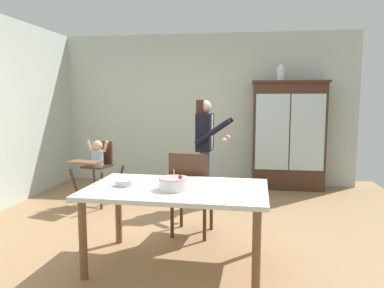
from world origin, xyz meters
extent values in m
plane|color=#93704C|center=(0.00, 0.00, 0.00)|extent=(6.24, 6.24, 0.00)
cube|color=beige|center=(0.00, 2.63, 1.35)|extent=(5.32, 0.06, 2.70)
cube|color=#422819|center=(1.46, 2.37, 0.90)|extent=(1.20, 0.42, 1.81)
cube|color=#422819|center=(1.46, 2.37, 1.83)|extent=(1.26, 0.48, 0.04)
cube|color=silver|center=(1.18, 2.15, 0.99)|extent=(0.55, 0.01, 1.26)
cube|color=silver|center=(1.75, 2.15, 0.99)|extent=(0.55, 0.01, 1.26)
cube|color=#422819|center=(1.46, 2.37, 0.99)|extent=(1.12, 0.36, 0.02)
cylinder|color=white|center=(1.31, 2.37, 1.96)|extent=(0.13, 0.13, 0.22)
cylinder|color=white|center=(1.31, 2.37, 2.09)|extent=(0.07, 0.07, 0.05)
cylinder|color=#422819|center=(-1.65, 0.76, 0.28)|extent=(0.16, 0.12, 0.56)
cylinder|color=#422819|center=(-1.22, 0.66, 0.28)|extent=(0.12, 0.16, 0.56)
cylinder|color=#422819|center=(-1.55, 1.19, 0.28)|extent=(0.12, 0.16, 0.56)
cylinder|color=#422819|center=(-1.12, 1.09, 0.28)|extent=(0.16, 0.12, 0.56)
cube|color=#422819|center=(-1.38, 0.93, 0.25)|extent=(0.42, 0.14, 0.02)
cube|color=#422819|center=(-1.38, 0.93, 0.57)|extent=(0.41, 0.41, 0.02)
cube|color=#422819|center=(-1.35, 1.08, 0.76)|extent=(0.30, 0.10, 0.34)
cube|color=brown|center=(-1.45, 0.67, 0.68)|extent=(0.48, 0.33, 0.02)
cylinder|color=#9EBCD1|center=(-1.38, 0.95, 0.70)|extent=(0.17, 0.17, 0.22)
sphere|color=tan|center=(-1.38, 0.95, 0.87)|extent=(0.15, 0.15, 0.15)
cylinder|color=tan|center=(-1.52, 0.98, 0.86)|extent=(0.10, 0.06, 0.17)
cylinder|color=tan|center=(-1.24, 0.92, 0.86)|extent=(0.10, 0.06, 0.17)
cylinder|color=#33425B|center=(0.17, 0.96, 0.41)|extent=(0.11, 0.11, 0.82)
cylinder|color=#33425B|center=(0.18, 1.13, 0.41)|extent=(0.11, 0.11, 0.82)
cube|color=black|center=(0.17, 1.04, 1.08)|extent=(0.23, 0.37, 0.52)
cube|color=white|center=(0.28, 1.03, 1.08)|extent=(0.01, 0.06, 0.49)
sphere|color=tan|center=(0.17, 1.04, 1.43)|extent=(0.19, 0.19, 0.19)
cube|color=#382319|center=(0.12, 1.05, 1.31)|extent=(0.11, 0.21, 0.44)
cylinder|color=black|center=(0.30, 0.83, 1.10)|extent=(0.49, 0.11, 0.37)
sphere|color=tan|center=(0.46, 0.82, 0.99)|extent=(0.08, 0.08, 0.08)
cylinder|color=black|center=(0.33, 1.23, 1.10)|extent=(0.49, 0.11, 0.37)
sphere|color=tan|center=(0.49, 1.22, 0.99)|extent=(0.08, 0.08, 0.08)
cube|color=silver|center=(0.12, -0.85, 0.72)|extent=(1.67, 1.05, 0.04)
cylinder|color=brown|center=(-0.62, -1.24, 0.35)|extent=(0.07, 0.07, 0.70)
cylinder|color=brown|center=(0.84, -1.28, 0.35)|extent=(0.07, 0.07, 0.70)
cylinder|color=brown|center=(-0.59, -0.42, 0.35)|extent=(0.07, 0.07, 0.70)
cylinder|color=brown|center=(0.87, -0.47, 0.35)|extent=(0.07, 0.07, 0.70)
cylinder|color=white|center=(0.12, -0.94, 0.79)|extent=(0.28, 0.28, 0.10)
cylinder|color=pink|center=(0.12, -0.94, 0.84)|extent=(0.27, 0.27, 0.01)
cylinder|color=#F2E5CC|center=(0.12, -0.94, 0.88)|extent=(0.01, 0.01, 0.06)
cone|color=yellow|center=(0.12, -0.94, 0.92)|extent=(0.02, 0.02, 0.02)
sphere|color=red|center=(0.18, -0.98, 0.87)|extent=(0.04, 0.04, 0.04)
cylinder|color=#B2BCC6|center=(-0.37, -0.85, 0.77)|extent=(0.18, 0.18, 0.05)
cylinder|color=#422819|center=(0.35, 0.13, 0.23)|extent=(0.04, 0.04, 0.45)
cylinder|color=#422819|center=(-0.01, 0.17, 0.23)|extent=(0.04, 0.04, 0.45)
cylinder|color=#422819|center=(0.32, -0.24, 0.23)|extent=(0.04, 0.04, 0.45)
cylinder|color=#422819|center=(-0.05, -0.20, 0.23)|extent=(0.04, 0.04, 0.45)
cube|color=#473D38|center=(0.15, -0.03, 0.47)|extent=(0.48, 0.48, 0.03)
cube|color=#422819|center=(0.13, -0.23, 0.72)|extent=(0.42, 0.08, 0.48)
cylinder|color=#422819|center=(0.32, -0.25, 0.72)|extent=(0.03, 0.03, 0.48)
cylinder|color=#422819|center=(-0.06, -0.21, 0.72)|extent=(0.03, 0.03, 0.48)
camera|label=1|loc=(0.74, -4.11, 1.54)|focal=34.69mm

